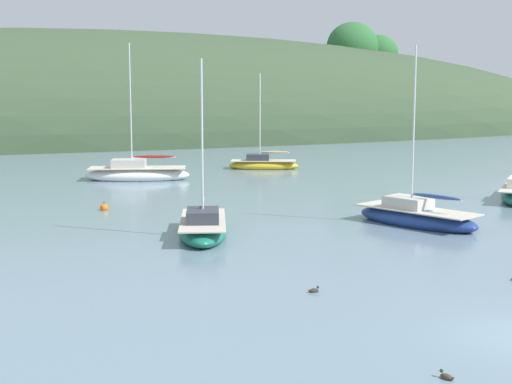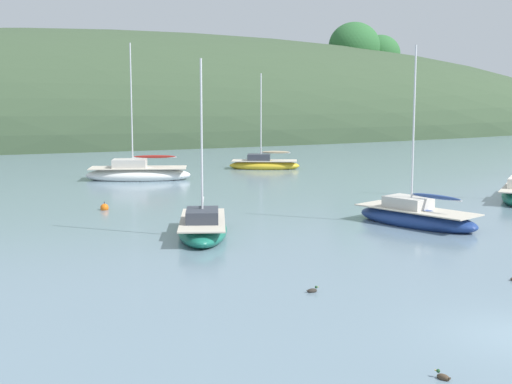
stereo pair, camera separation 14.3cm
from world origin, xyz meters
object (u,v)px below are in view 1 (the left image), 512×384
object	(u,v)px
mooring_buoy_inner	(104,208)
duck_lone_right	(446,377)
sailboat_white_near	(137,174)
sailboat_orange_cutter	(416,217)
duck_lone_left	(314,291)
sailboat_cream_ketch	(203,228)
sailboat_black_sloop	(263,164)

from	to	relation	value
mooring_buoy_inner	duck_lone_right	bearing A→B (deg)	-82.86
sailboat_white_near	mooring_buoy_inner	bearing A→B (deg)	-109.88
duck_lone_right	sailboat_orange_cutter	bearing A→B (deg)	59.16
sailboat_white_near	duck_lone_left	world-z (taller)	sailboat_white_near
sailboat_orange_cutter	duck_lone_left	size ratio (longest dim) A/B	20.44
sailboat_cream_ketch	sailboat_white_near	xyz separation A→B (m)	(1.47, 20.55, 0.06)
sailboat_orange_cutter	sailboat_black_sloop	distance (m)	24.94
mooring_buoy_inner	sailboat_cream_ketch	bearing A→B (deg)	-71.57
sailboat_white_near	duck_lone_right	bearing A→B (deg)	-91.60
sailboat_black_sloop	duck_lone_right	xyz separation A→B (m)	(-11.83, -41.32, -0.30)
sailboat_cream_ketch	sailboat_orange_cutter	xyz separation A→B (m)	(10.24, -1.05, 0.02)
sailboat_white_near	duck_lone_left	distance (m)	30.44
sailboat_white_near	sailboat_black_sloop	size ratio (longest dim) A/B	1.27
duck_lone_right	sailboat_black_sloop	bearing A→B (deg)	74.02
sailboat_cream_ketch	sailboat_black_sloop	distance (m)	26.77
sailboat_black_sloop	duck_lone_left	bearing A→B (deg)	-108.91
mooring_buoy_inner	sailboat_orange_cutter	bearing A→B (deg)	-36.32
sailboat_black_sloop	duck_lone_left	distance (m)	35.61
sailboat_black_sloop	sailboat_white_near	bearing A→B (deg)	-163.17
sailboat_cream_ketch	duck_lone_right	world-z (taller)	sailboat_cream_ketch
sailboat_cream_ketch	mooring_buoy_inner	world-z (taller)	sailboat_cream_ketch
sailboat_cream_ketch	sailboat_orange_cutter	bearing A→B (deg)	-5.86
sailboat_cream_ketch	duck_lone_left	world-z (taller)	sailboat_cream_ketch
duck_lone_left	duck_lone_right	bearing A→B (deg)	-92.18
sailboat_cream_ketch	sailboat_white_near	world-z (taller)	sailboat_white_near
sailboat_orange_cutter	sailboat_cream_ketch	bearing A→B (deg)	174.14
sailboat_white_near	duck_lone_left	xyz separation A→B (m)	(-0.78, -30.43, -0.38)
sailboat_orange_cutter	duck_lone_left	world-z (taller)	sailboat_orange_cutter
sailboat_cream_ketch	sailboat_orange_cutter	world-z (taller)	sailboat_orange_cutter
sailboat_orange_cutter	mooring_buoy_inner	bearing A→B (deg)	143.68
sailboat_cream_ketch	mooring_buoy_inner	bearing A→B (deg)	108.43
sailboat_orange_cutter	sailboat_white_near	bearing A→B (deg)	112.08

